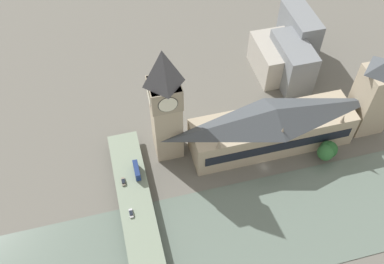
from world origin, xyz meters
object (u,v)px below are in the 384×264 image
(parliament_hall, at_px, (272,127))
(car_northbound_tail, at_px, (131,213))
(car_southbound_lead, at_px, (123,182))
(victoria_tower, at_px, (375,94))
(road_bridge, at_px, (145,250))
(clock_tower, at_px, (165,104))
(double_decker_bus_mid, at_px, (137,170))

(parliament_hall, xyz_separation_m, car_northbound_tail, (-27.26, 79.37, -6.79))
(car_southbound_lead, bearing_deg, car_northbound_tail, -177.24)
(victoria_tower, bearing_deg, car_southbound_lead, 93.89)
(victoria_tower, distance_m, road_bridge, 140.73)
(road_bridge, bearing_deg, parliament_hall, -59.14)
(victoria_tower, height_order, road_bridge, victoria_tower)
(clock_tower, bearing_deg, road_bridge, 157.71)
(clock_tower, height_order, victoria_tower, clock_tower)
(victoria_tower, bearing_deg, clock_tower, 84.88)
(clock_tower, relative_size, car_southbound_lead, 14.48)
(victoria_tower, height_order, double_decker_bus_mid, victoria_tower)
(road_bridge, bearing_deg, clock_tower, -22.29)
(parliament_hall, distance_m, victoria_tower, 56.20)
(victoria_tower, distance_m, double_decker_bus_mid, 129.05)
(double_decker_bus_mid, bearing_deg, car_northbound_tail, 163.18)
(road_bridge, bearing_deg, car_southbound_lead, 5.88)
(double_decker_bus_mid, relative_size, car_southbound_lead, 2.15)
(victoria_tower, xyz_separation_m, car_southbound_lead, (-9.22, 135.49, -17.00))
(road_bridge, xyz_separation_m, car_northbound_tail, (18.44, 2.89, 1.84))
(clock_tower, bearing_deg, car_southbound_lead, 125.58)
(parliament_hall, distance_m, car_southbound_lead, 81.05)
(parliament_hall, bearing_deg, victoria_tower, -89.94)
(clock_tower, bearing_deg, double_decker_bus_mid, 128.79)
(road_bridge, distance_m, car_northbound_tail, 18.76)
(car_southbound_lead, bearing_deg, victoria_tower, -86.11)
(parliament_hall, relative_size, car_southbound_lead, 18.21)
(road_bridge, xyz_separation_m, car_southbound_lead, (36.54, 3.76, 1.88))
(car_northbound_tail, distance_m, car_southbound_lead, 18.12)
(car_southbound_lead, bearing_deg, clock_tower, -54.42)
(parliament_hall, bearing_deg, road_bridge, 120.86)
(parliament_hall, bearing_deg, clock_tower, 79.65)
(clock_tower, bearing_deg, car_northbound_tail, 145.32)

